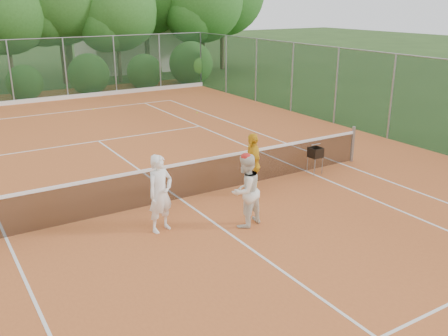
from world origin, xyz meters
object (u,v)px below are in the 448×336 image
Objects in this scene: player_center_grp at (245,190)px; player_white at (160,194)px; player_yellow at (253,164)px; ball_hopper at (316,153)px.

player_white is at bearing 156.06° from player_center_grp.
player_yellow reaches higher than ball_hopper.
ball_hopper is (3.67, 1.85, -0.22)m from player_center_grp.
ball_hopper is at bearing 118.35° from player_yellow.
player_yellow is 2.10× the size of ball_hopper.
player_center_grp is 2.19× the size of ball_hopper.
player_white reaches higher than ball_hopper.
player_white is 2.23× the size of ball_hopper.
player_center_grp reaches higher than ball_hopper.
player_yellow is 2.48m from ball_hopper.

